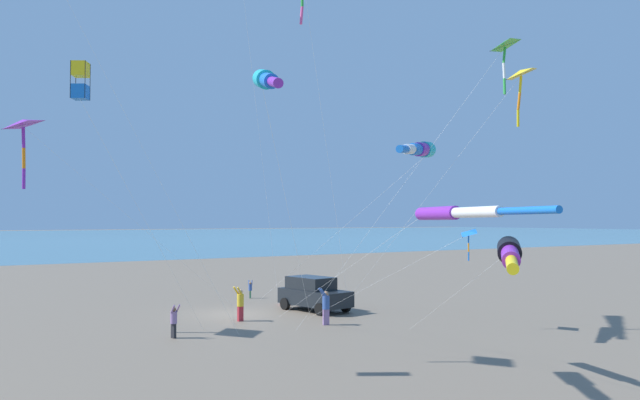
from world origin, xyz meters
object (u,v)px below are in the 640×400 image
at_px(parked_car, 314,293).
at_px(person_bystander_far, 240,302).
at_px(cooler_box, 286,301).
at_px(kite_delta_long_streamer_right, 520,75).
at_px(kite_box_red_high_left, 81,81).
at_px(person_child_green_jacket, 174,320).
at_px(kite_windsock_green_low_center, 266,80).
at_px(person_adult_flyer, 326,305).
at_px(kite_windsock_orange_high_right, 419,149).
at_px(kite_windsock_checkered_midright, 457,213).
at_px(kite_delta_magenta_far_left, 23,125).
at_px(person_child_grey_jacket, 250,288).
at_px(kite_windsock_long_streamer_left, 510,254).
at_px(kite_delta_blue_topmost, 504,46).
at_px(kite_delta_black_fish_shape, 467,234).

height_order(parked_car, person_bystander_far, parked_car).
bearing_deg(parked_car, cooler_box, 2.87).
height_order(parked_car, cooler_box, parked_car).
bearing_deg(kite_delta_long_streamer_right, kite_box_red_high_left, 87.53).
relative_size(parked_car, kite_box_red_high_left, 0.45).
relative_size(person_child_green_jacket, kite_windsock_green_low_center, 0.11).
bearing_deg(cooler_box, kite_windsock_green_low_center, 149.40).
bearing_deg(person_adult_flyer, kite_windsock_orange_high_right, -150.64).
height_order(parked_car, kite_windsock_checkered_midright, kite_windsock_checkered_midright).
bearing_deg(kite_windsock_orange_high_right, kite_windsock_checkered_midright, 147.17).
distance_m(parked_car, kite_windsock_green_low_center, 17.77).
xyz_separation_m(cooler_box, kite_delta_magenta_far_left, (-2.10, 14.45, 9.00)).
height_order(cooler_box, kite_delta_long_streamer_right, kite_delta_long_streamer_right).
bearing_deg(kite_windsock_orange_high_right, person_adult_flyer, 29.36).
xyz_separation_m(kite_windsock_orange_high_right, kite_windsock_checkered_midright, (-6.90, 4.45, -2.91)).
height_order(person_child_grey_jacket, kite_windsock_green_low_center, kite_windsock_green_low_center).
bearing_deg(kite_delta_long_streamer_right, kite_delta_magenta_far_left, 64.55).
distance_m(cooler_box, kite_windsock_orange_high_right, 13.81).
xyz_separation_m(kite_delta_long_streamer_right, kite_windsock_checkered_midright, (-6.18, 10.30, -6.84)).
distance_m(person_bystander_far, kite_windsock_checkered_midright, 14.84).
distance_m(kite_delta_long_streamer_right, kite_delta_magenta_far_left, 23.24).
height_order(person_child_green_jacket, person_bystander_far, person_bystander_far).
distance_m(person_bystander_far, kite_windsock_long_streamer_left, 17.10).
relative_size(kite_windsock_green_low_center, kite_windsock_long_streamer_left, 1.04).
xyz_separation_m(kite_delta_long_streamer_right, kite_delta_blue_topmost, (-1.70, 3.04, 0.54)).
height_order(person_adult_flyer, kite_windsock_checkered_midright, kite_windsock_checkered_midright).
distance_m(kite_windsock_orange_high_right, kite_delta_magenta_far_left, 17.61).
bearing_deg(cooler_box, kite_delta_magenta_far_left, 98.29).
distance_m(person_child_grey_jacket, kite_delta_blue_topmost, 21.61).
height_order(parked_car, kite_delta_black_fish_shape, kite_delta_black_fish_shape).
distance_m(cooler_box, kite_delta_black_fish_shape, 12.75).
bearing_deg(cooler_box, person_bystander_far, 130.11).
relative_size(kite_delta_black_fish_shape, kite_box_red_high_left, 0.70).
distance_m(person_adult_flyer, kite_box_red_high_left, 15.22).
height_order(parked_car, kite_delta_blue_topmost, kite_delta_blue_topmost).
distance_m(parked_car, kite_delta_black_fish_shape, 9.81).
distance_m(kite_delta_black_fish_shape, kite_windsock_long_streamer_left, 11.99).
xyz_separation_m(person_child_green_jacket, kite_delta_blue_topmost, (-7.14, -12.34, 11.83)).
relative_size(person_child_green_jacket, kite_delta_blue_topmost, 0.11).
bearing_deg(kite_box_red_high_left, kite_windsock_long_streamer_left, -136.55).
relative_size(person_bystander_far, kite_box_red_high_left, 0.17).
distance_m(parked_car, kite_delta_long_streamer_right, 15.64).
relative_size(person_child_grey_jacket, kite_windsock_long_streamer_left, 0.09).
distance_m(kite_delta_long_streamer_right, kite_delta_black_fish_shape, 8.36).
xyz_separation_m(parked_car, kite_delta_black_fish_shape, (-8.69, -2.99, 3.42)).
xyz_separation_m(kite_windsock_long_streamer_left, kite_box_red_high_left, (9.67, 9.16, 5.42)).
relative_size(kite_windsock_orange_high_right, kite_delta_long_streamer_right, 1.22).
distance_m(person_child_green_jacket, kite_windsock_green_low_center, 12.35).
bearing_deg(kite_box_red_high_left, kite_delta_magenta_far_left, 4.60).
distance_m(kite_delta_magenta_far_left, kite_windsock_long_streamer_left, 21.78).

